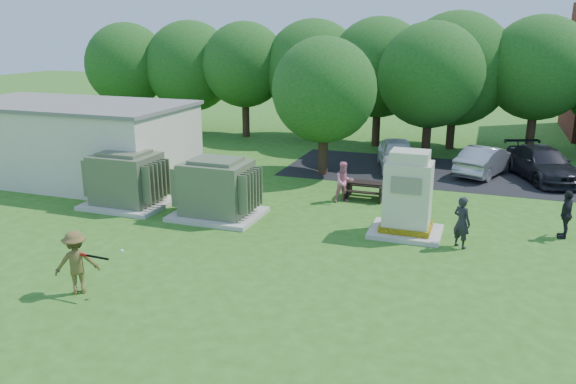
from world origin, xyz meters
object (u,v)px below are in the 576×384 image
at_px(person_by_generator, 462,222).
at_px(person_at_picnic, 344,182).
at_px(transformer_left, 127,180).
at_px(picnic_table, 365,188).
at_px(transformer_right, 217,190).
at_px(car_dark, 542,164).
at_px(generator_cabinet, 408,198).
at_px(car_white, 397,154).
at_px(batter, 76,262).
at_px(person_walking_right, 566,214).
at_px(car_silver_a, 486,160).

xyz_separation_m(person_by_generator, person_at_picnic, (-4.45, 3.35, -0.02)).
bearing_deg(transformer_left, picnic_table, 25.37).
bearing_deg(transformer_right, transformer_left, 180.00).
bearing_deg(transformer_left, car_dark, 32.27).
xyz_separation_m(transformer_right, picnic_table, (4.43, 3.85, -0.55)).
xyz_separation_m(generator_cabinet, person_at_picnic, (-2.74, 2.74, -0.42)).
bearing_deg(car_white, person_by_generator, -85.06).
height_order(transformer_left, generator_cabinet, generator_cabinet).
height_order(transformer_left, person_at_picnic, transformer_left).
relative_size(transformer_right, generator_cabinet, 1.10).
xyz_separation_m(transformer_right, person_by_generator, (8.20, -0.18, -0.17)).
bearing_deg(batter, person_walking_right, 177.46).
bearing_deg(car_silver_a, picnic_table, 72.63).
bearing_deg(person_walking_right, generator_cabinet, -68.92).
height_order(picnic_table, car_white, car_white).
bearing_deg(person_at_picnic, picnic_table, 8.08).
bearing_deg(car_dark, batter, -147.54).
height_order(generator_cabinet, picnic_table, generator_cabinet).
relative_size(transformer_right, car_white, 0.73).
bearing_deg(car_white, car_silver_a, -11.34).
height_order(picnic_table, car_silver_a, car_silver_a).
distance_m(transformer_left, person_walking_right, 15.04).
xyz_separation_m(transformer_right, car_dark, (11.07, 9.33, -0.28)).
bearing_deg(generator_cabinet, car_white, 100.90).
bearing_deg(generator_cabinet, car_dark, 62.73).
bearing_deg(person_walking_right, car_silver_a, -156.52).
relative_size(transformer_left, person_walking_right, 1.94).
relative_size(transformer_left, picnic_table, 1.92).
relative_size(batter, car_silver_a, 0.41).
bearing_deg(person_by_generator, transformer_left, 34.66).
bearing_deg(batter, transformer_right, -132.83).
xyz_separation_m(picnic_table, car_white, (0.39, 5.23, 0.29)).
bearing_deg(batter, person_by_generator, 178.21).
height_order(transformer_left, picnic_table, transformer_left).
relative_size(generator_cabinet, car_dark, 0.57).
xyz_separation_m(generator_cabinet, car_white, (-1.67, 8.65, -0.49)).
relative_size(transformer_right, car_dark, 0.63).
relative_size(person_by_generator, car_dark, 0.33).
distance_m(transformer_right, car_silver_a, 12.79).
relative_size(transformer_left, person_by_generator, 1.89).
distance_m(picnic_table, person_by_generator, 5.53).
relative_size(transformer_left, car_dark, 0.63).
height_order(person_by_generator, car_dark, person_by_generator).
distance_m(generator_cabinet, picnic_table, 4.07).
height_order(generator_cabinet, car_white, generator_cabinet).
xyz_separation_m(transformer_left, transformer_right, (3.70, 0.00, 0.00)).
distance_m(batter, car_dark, 19.68).
height_order(batter, person_at_picnic, batter).
height_order(transformer_right, batter, transformer_right).
bearing_deg(picnic_table, car_white, 85.69).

